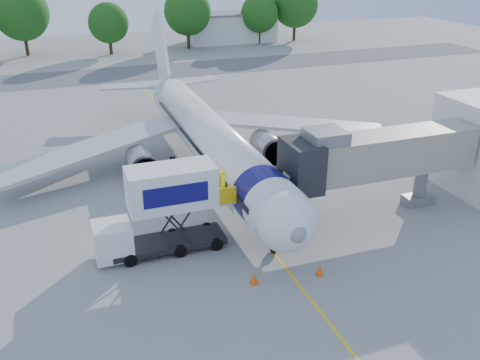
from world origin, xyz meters
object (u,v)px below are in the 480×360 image
object	(u,v)px
catering_hiloader	(162,211)
ground_tug	(359,315)
jet_bridge	(370,156)
aircraft	(208,137)

from	to	relation	value
catering_hiloader	ground_tug	size ratio (longest dim) A/B	2.20
jet_bridge	catering_hiloader	size ratio (longest dim) A/B	1.64
aircraft	catering_hiloader	distance (m)	12.77
aircraft	ground_tug	bearing A→B (deg)	-86.81
aircraft	jet_bridge	world-z (taller)	aircraft
jet_bridge	ground_tug	xyz separation A→B (m)	(-6.79, -10.39, -3.57)
ground_tug	aircraft	bearing A→B (deg)	98.89
aircraft	jet_bridge	size ratio (longest dim) A/B	2.71
jet_bridge	ground_tug	distance (m)	12.92
ground_tug	catering_hiloader	bearing A→B (deg)	131.41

